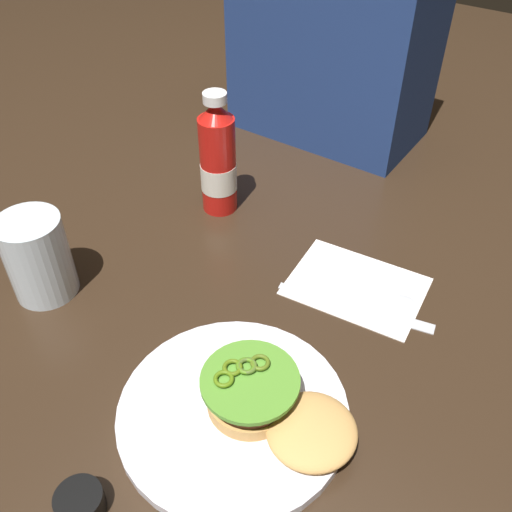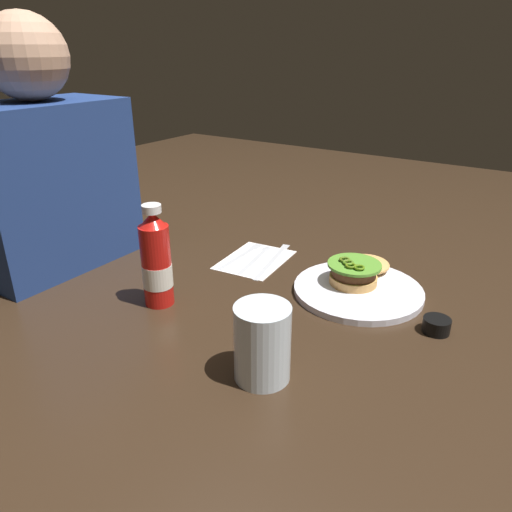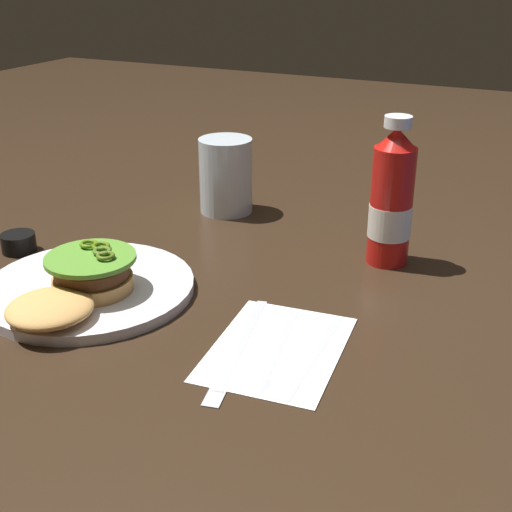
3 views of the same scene
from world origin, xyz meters
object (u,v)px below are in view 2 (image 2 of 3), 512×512
(condiment_cup, at_px, (436,325))
(butter_knife, at_px, (274,257))
(fork_utensil, at_px, (244,253))
(diner_person, at_px, (45,167))
(burger_sandwich, at_px, (359,270))
(water_glass, at_px, (262,343))
(napkin, at_px, (255,260))
(ketchup_bottle, at_px, (156,262))
(dinner_plate, at_px, (358,290))
(spoon_utensil, at_px, (260,254))

(condiment_cup, distance_m, butter_knife, 0.43)
(fork_utensil, bearing_deg, diner_person, 129.06)
(burger_sandwich, distance_m, diner_person, 0.72)
(diner_person, bearing_deg, condiment_cup, -77.71)
(fork_utensil, relative_size, diner_person, 0.34)
(water_glass, relative_size, napkin, 0.66)
(diner_person, bearing_deg, ketchup_bottle, -92.82)
(dinner_plate, distance_m, condiment_cup, 0.19)
(water_glass, distance_m, condiment_cup, 0.34)
(dinner_plate, height_order, napkin, dinner_plate)
(burger_sandwich, bearing_deg, diner_person, 113.97)
(dinner_plate, relative_size, butter_knife, 1.22)
(dinner_plate, xyz_separation_m, ketchup_bottle, (-0.26, 0.32, 0.08))
(water_glass, height_order, spoon_utensil, water_glass)
(napkin, bearing_deg, burger_sandwich, -85.30)
(ketchup_bottle, bearing_deg, spoon_utensil, -7.22)
(condiment_cup, distance_m, napkin, 0.46)
(water_glass, distance_m, spoon_utensil, 0.47)
(condiment_cup, bearing_deg, water_glass, 145.54)
(ketchup_bottle, height_order, diner_person, diner_person)
(napkin, distance_m, fork_utensil, 0.04)
(water_glass, bearing_deg, dinner_plate, -2.88)
(butter_knife, distance_m, spoon_utensil, 0.04)
(water_glass, xyz_separation_m, fork_utensil, (0.38, 0.30, -0.06))
(spoon_utensil, bearing_deg, diner_person, 127.54)
(dinner_plate, height_order, condiment_cup, condiment_cup)
(condiment_cup, distance_m, fork_utensil, 0.50)
(dinner_plate, relative_size, fork_utensil, 1.46)
(ketchup_bottle, height_order, spoon_utensil, ketchup_bottle)
(condiment_cup, xyz_separation_m, napkin, (0.08, 0.45, -0.01))
(dinner_plate, distance_m, napkin, 0.27)
(water_glass, xyz_separation_m, butter_knife, (0.39, 0.22, -0.06))
(butter_knife, height_order, spoon_utensil, same)
(butter_knife, bearing_deg, spoon_utensil, 93.86)
(condiment_cup, relative_size, fork_utensil, 0.27)
(napkin, height_order, butter_knife, butter_knife)
(fork_utensil, bearing_deg, ketchup_bottle, 179.57)
(water_glass, bearing_deg, butter_knife, 29.22)
(ketchup_bottle, bearing_deg, butter_knife, -14.35)
(napkin, relative_size, fork_utensil, 1.03)
(condiment_cup, bearing_deg, dinner_plate, 70.77)
(ketchup_bottle, distance_m, butter_knife, 0.33)
(dinner_plate, xyz_separation_m, water_glass, (-0.34, 0.02, 0.05))
(burger_sandwich, height_order, spoon_utensil, burger_sandwich)
(napkin, xyz_separation_m, spoon_utensil, (0.03, 0.00, 0.00))
(water_glass, xyz_separation_m, spoon_utensil, (0.39, 0.26, -0.06))
(condiment_cup, bearing_deg, spoon_utensil, 76.38)
(fork_utensil, bearing_deg, spoon_utensil, -69.83)
(fork_utensil, bearing_deg, condiment_cup, -101.12)
(ketchup_bottle, relative_size, fork_utensil, 1.13)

